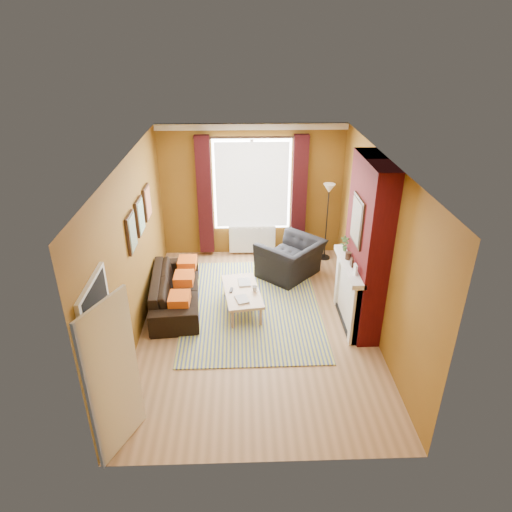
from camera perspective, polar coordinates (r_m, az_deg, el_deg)
name	(u,v)px	position (r m, az deg, el deg)	size (l,w,h in m)	color
ground	(257,323)	(7.80, 0.06, -8.40)	(5.50, 5.50, 0.00)	olive
room_walls	(295,242)	(7.39, 4.85, 1.78)	(3.82, 5.54, 2.83)	brown
striped_rug	(251,305)	(8.23, -0.60, -6.20)	(2.43, 3.35, 0.02)	#32448A
sofa	(176,290)	(8.26, -10.02, -4.16)	(2.05, 0.80, 0.60)	black
armchair	(290,259)	(9.06, 4.33, -0.34)	(1.15, 1.00, 0.75)	black
coffee_table	(242,292)	(7.96, -1.78, -4.56)	(0.75, 1.26, 0.40)	tan
wicker_stool	(284,259)	(9.42, 3.53, -0.41)	(0.41, 0.41, 0.39)	olive
floor_lamp	(328,201)	(9.47, 9.03, 6.86)	(0.29, 0.29, 1.67)	black
book_a	(236,300)	(7.64, -2.47, -5.56)	(0.20, 0.27, 0.03)	#999999
book_b	(238,283)	(8.14, -2.21, -3.35)	(0.22, 0.30, 0.02)	#999999
mug	(255,289)	(7.89, -0.15, -4.11)	(0.10, 0.10, 0.09)	#999999
tv_remote	(231,290)	(7.93, -3.11, -4.26)	(0.07, 0.16, 0.02)	black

